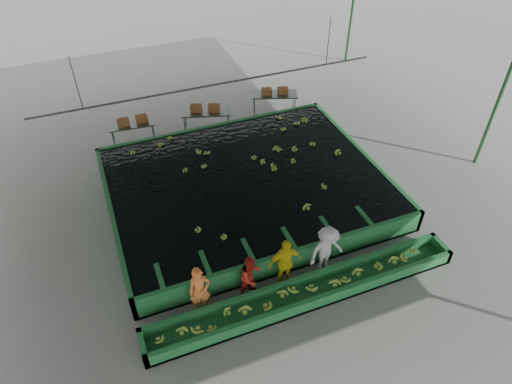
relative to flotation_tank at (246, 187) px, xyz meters
name	(u,v)px	position (x,y,z in m)	size (l,w,h in m)	color
ground	(261,221)	(0.00, -1.50, -0.45)	(80.00, 80.00, 0.00)	gray
shed_roof	(262,97)	(0.00, -1.50, 4.55)	(20.00, 22.00, 0.04)	gray
shed_posts	(262,166)	(0.00, -1.50, 2.05)	(20.00, 22.00, 5.00)	#265B2F
flotation_tank	(246,187)	(0.00, 0.00, 0.00)	(10.00, 8.00, 0.90)	#206B35
tank_water	(246,179)	(0.00, 0.00, 0.40)	(9.70, 7.70, 0.00)	black
sorting_trough	(306,293)	(0.00, -5.10, -0.20)	(10.00, 1.00, 0.50)	#206B35
cableway_rail	(214,85)	(0.00, 3.50, 2.55)	(0.08, 0.08, 14.00)	#59605B
rail_hanger_left	(76,84)	(-5.00, 3.50, 3.55)	(0.04, 0.04, 2.00)	#59605B
rail_hanger_right	(328,42)	(5.00, 3.50, 3.55)	(0.04, 0.04, 2.00)	#59605B
worker_a	(200,291)	(-3.04, -4.30, 0.42)	(0.64, 0.42, 1.74)	orange
worker_b	(251,277)	(-1.48, -4.30, 0.33)	(0.76, 0.59, 1.57)	#B12317
worker_c	(285,263)	(-0.38, -4.30, 0.48)	(1.09, 0.45, 1.85)	yellow
worker_d	(327,250)	(1.05, -4.30, 0.46)	(1.18, 0.68, 1.82)	silver
packing_table_left	(133,132)	(-3.30, 5.38, -0.01)	(1.91, 0.77, 0.87)	#59605B
packing_table_mid	(207,121)	(-0.02, 5.02, 0.05)	(2.18, 0.87, 0.99)	#59605B
packing_table_right	(274,103)	(3.48, 5.38, 0.04)	(2.14, 0.86, 0.97)	#59605B
box_stack_left	(133,123)	(-3.22, 5.40, 0.42)	(1.30, 0.36, 0.28)	brown
box_stack_mid	(205,111)	(-0.04, 5.05, 0.54)	(1.30, 0.36, 0.28)	brown
box_stack_right	(275,94)	(3.50, 5.39, 0.53)	(1.26, 0.35, 0.27)	brown
floating_bananas	(239,167)	(0.00, 0.80, 0.40)	(8.40, 5.72, 0.11)	#8AAE3A
trough_bananas	(307,290)	(0.00, -5.10, -0.05)	(8.75, 0.58, 0.12)	#8AAE3A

